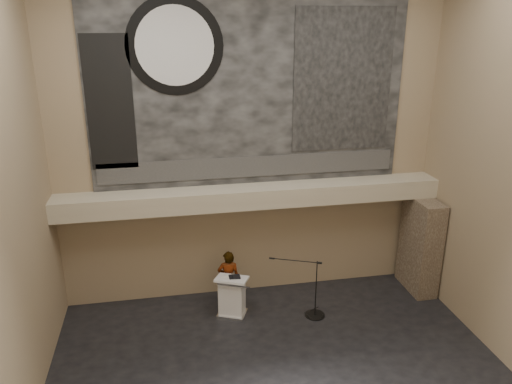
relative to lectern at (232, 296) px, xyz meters
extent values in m
plane|color=black|center=(0.72, -2.74, -0.55)|extent=(10.00, 10.00, 0.00)
cube|color=#8F7B5A|center=(0.72, 1.26, 3.70)|extent=(10.00, 0.02, 8.50)
cube|color=#8F7B5A|center=(0.72, -6.74, 3.70)|extent=(10.00, 0.02, 8.50)
cube|color=tan|center=(0.72, 0.86, 2.40)|extent=(10.00, 0.80, 0.50)
cylinder|color=#B2893D|center=(-0.88, 0.81, 2.12)|extent=(0.04, 0.04, 0.06)
cylinder|color=#B2893D|center=(2.62, 0.81, 2.12)|extent=(0.04, 0.04, 0.06)
cube|color=black|center=(0.72, 1.23, 5.15)|extent=(8.00, 0.05, 5.00)
cube|color=#303030|center=(0.72, 1.19, 3.10)|extent=(7.76, 0.02, 0.55)
cylinder|color=black|center=(-1.08, 1.19, 6.15)|extent=(2.30, 0.02, 2.30)
cylinder|color=silver|center=(-1.08, 1.17, 6.15)|extent=(1.84, 0.02, 1.84)
cube|color=black|center=(3.12, 1.19, 5.25)|extent=(2.60, 0.02, 3.60)
cube|color=black|center=(-2.68, 1.19, 4.85)|extent=(1.10, 0.02, 3.20)
cube|color=#46382B|center=(5.37, 0.41, 0.80)|extent=(0.60, 1.40, 2.70)
cube|color=silver|center=(0.00, 0.00, -0.51)|extent=(0.86, 0.78, 0.08)
cube|color=white|center=(0.00, 0.00, 0.01)|extent=(0.74, 0.64, 0.96)
cube|color=white|center=(0.00, -0.02, 0.52)|extent=(0.95, 0.83, 0.14)
cube|color=black|center=(0.07, -0.01, 0.56)|extent=(0.28, 0.23, 0.04)
cube|color=silver|center=(-0.13, -0.05, 0.55)|extent=(0.27, 0.33, 0.00)
imported|color=silver|center=(-0.02, 0.48, 0.25)|extent=(0.64, 0.47, 1.60)
cylinder|color=black|center=(2.11, -0.42, -0.54)|extent=(0.52, 0.52, 0.02)
cylinder|color=black|center=(2.11, -0.42, 0.23)|extent=(0.03, 0.03, 1.57)
cylinder|color=black|center=(1.58, -0.20, 0.98)|extent=(1.19, 0.51, 0.02)
camera|label=1|loc=(-1.49, -11.11, 6.82)|focal=35.00mm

